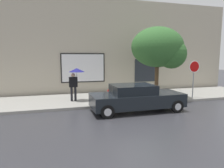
# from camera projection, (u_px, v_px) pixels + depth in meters

# --- Properties ---
(ground_plane) EXTENTS (60.00, 60.00, 0.00)m
(ground_plane) POSITION_uv_depth(u_px,v_px,m) (139.00, 110.00, 10.67)
(ground_plane) COLOR #333338
(sidewalk) EXTENTS (20.00, 4.00, 0.15)m
(sidewalk) POSITION_uv_depth(u_px,v_px,m) (121.00, 98.00, 13.52)
(sidewalk) COLOR gray
(sidewalk) RESTS_ON ground
(building_facade) EXTENTS (20.00, 0.67, 7.00)m
(building_facade) POSITION_uv_depth(u_px,v_px,m) (110.00, 47.00, 15.43)
(building_facade) COLOR #B2A893
(building_facade) RESTS_ON ground
(parked_car) EXTENTS (4.72, 1.95, 1.38)m
(parked_car) POSITION_uv_depth(u_px,v_px,m) (136.00, 98.00, 10.49)
(parked_car) COLOR black
(parked_car) RESTS_ON ground
(fire_hydrant) EXTENTS (0.30, 0.44, 0.77)m
(fire_hydrant) POSITION_uv_depth(u_px,v_px,m) (109.00, 96.00, 11.88)
(fire_hydrant) COLOR red
(fire_hydrant) RESTS_ON sidewalk
(pedestrian_with_umbrella) EXTENTS (0.94, 0.93, 1.97)m
(pedestrian_with_umbrella) POSITION_uv_depth(u_px,v_px,m) (75.00, 75.00, 12.10)
(pedestrian_with_umbrella) COLOR black
(pedestrian_with_umbrella) RESTS_ON sidewalk
(street_tree) EXTENTS (3.39, 2.88, 4.52)m
(street_tree) POSITION_uv_depth(u_px,v_px,m) (160.00, 49.00, 12.89)
(street_tree) COLOR #4C3823
(street_tree) RESTS_ON sidewalk
(stop_sign) EXTENTS (0.76, 0.10, 2.39)m
(stop_sign) POSITION_uv_depth(u_px,v_px,m) (194.00, 72.00, 12.96)
(stop_sign) COLOR gray
(stop_sign) RESTS_ON sidewalk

